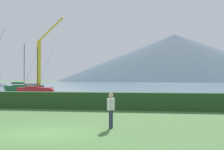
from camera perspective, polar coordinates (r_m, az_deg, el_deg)
name	(u,v)px	position (r m, az deg, el deg)	size (l,w,h in m)	color
ground_plane	(38,133)	(13.79, -13.27, -10.27)	(1000.00, 1000.00, 0.00)	#477038
harbor_water	(155,84)	(149.63, 7.79, -1.69)	(320.00, 246.00, 0.00)	slate
hedge_line	(96,101)	(24.17, -2.94, -4.67)	(80.00, 1.20, 1.30)	#284C23
sailboat_slip_2	(35,90)	(55.23, -13.69, -2.58)	(6.93, 2.76, 7.75)	red
sailboat_slip_6	(22,88)	(65.80, -15.98, -2.24)	(7.45, 2.29, 9.44)	#236B38
person_standing_walker	(111,107)	(14.67, -0.21, -5.89)	(0.36, 0.57, 1.65)	#2D3347
dock_crane	(40,66)	(82.95, -12.90, 1.56)	(7.69, 2.00, 18.30)	#333338
distant_hill_central_peak	(175,58)	(385.50, 11.32, 3.08)	(281.90, 281.90, 56.94)	#425666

